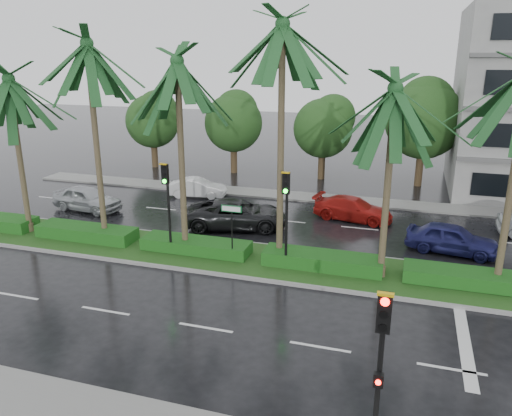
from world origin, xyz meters
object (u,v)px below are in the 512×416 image
(signal_median_left, at_px, (167,195))
(car_darkgrey, at_px, (237,214))
(street_sign, at_px, (232,219))
(car_silver, at_px, (87,198))
(car_white, at_px, (197,188))
(car_blue, at_px, (452,239))
(car_red, at_px, (353,209))
(signal_near, at_px, (379,371))

(signal_median_left, xyz_separation_m, car_darkgrey, (1.59, 4.86, -2.23))
(street_sign, bearing_deg, car_darkgrey, 106.82)
(car_silver, bearing_deg, car_white, -39.87)
(car_darkgrey, bearing_deg, signal_median_left, 146.37)
(street_sign, relative_size, car_darkgrey, 0.47)
(car_silver, xyz_separation_m, car_blue, (20.57, -0.62, -0.04))
(car_white, distance_m, car_red, 10.49)
(signal_median_left, distance_m, car_red, 11.24)
(signal_near, distance_m, car_white, 23.45)
(car_blue, bearing_deg, car_darkgrey, 97.88)
(car_red, bearing_deg, signal_median_left, 147.46)
(car_darkgrey, bearing_deg, street_sign, -178.72)
(signal_median_left, relative_size, car_darkgrey, 0.79)
(car_darkgrey, relative_size, car_red, 1.23)
(street_sign, xyz_separation_m, car_darkgrey, (-1.41, 4.67, -1.36))
(car_white, height_order, car_red, car_red)
(signal_median_left, bearing_deg, car_darkgrey, 71.90)
(signal_near, relative_size, car_silver, 1.00)
(signal_near, relative_size, car_white, 1.16)
(car_darkgrey, distance_m, car_red, 6.69)
(signal_median_left, relative_size, car_red, 0.98)
(car_silver, xyz_separation_m, car_darkgrey, (9.66, -0.27, 0.02))
(street_sign, distance_m, car_silver, 12.20)
(signal_near, relative_size, street_sign, 1.68)
(signal_near, xyz_separation_m, car_white, (-12.91, 19.49, -1.88))
(signal_near, height_order, car_blue, signal_near)
(street_sign, height_order, car_darkgrey, street_sign)
(signal_near, xyz_separation_m, street_sign, (-7.00, 9.87, -0.38))
(signal_median_left, distance_m, car_silver, 9.82)
(signal_median_left, relative_size, car_silver, 1.00)
(car_silver, relative_size, car_red, 0.98)
(car_silver, relative_size, car_blue, 1.05)
(street_sign, height_order, car_blue, street_sign)
(signal_near, distance_m, signal_median_left, 13.93)
(signal_near, relative_size, car_red, 0.98)
(car_blue, bearing_deg, car_white, 80.77)
(street_sign, bearing_deg, car_red, 60.67)
(car_silver, relative_size, car_white, 1.16)
(car_silver, bearing_deg, car_darkgrey, -83.64)
(signal_near, distance_m, car_darkgrey, 16.89)
(car_darkgrey, bearing_deg, car_white, 26.79)
(street_sign, xyz_separation_m, car_blue, (9.50, 4.32, -1.41))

